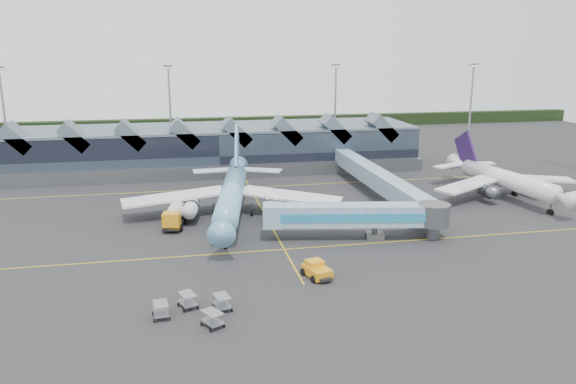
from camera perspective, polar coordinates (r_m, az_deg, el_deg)
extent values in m
plane|color=#242427|center=(84.78, -1.42, -4.00)|extent=(260.00, 260.00, 0.00)
cube|color=gold|center=(77.35, -0.38, -5.84)|extent=(120.00, 0.25, 0.01)
cube|color=gold|center=(111.39, -3.92, 0.49)|extent=(120.00, 0.25, 0.01)
cube|color=gold|center=(94.19, -2.47, -2.11)|extent=(0.25, 60.00, 0.01)
cube|color=black|center=(191.34, -7.19, 6.90)|extent=(260.00, 4.00, 4.00)
cube|color=black|center=(129.47, -7.32, 4.41)|extent=(90.00, 20.00, 9.00)
cube|color=slate|center=(128.74, -7.39, 6.47)|extent=(90.00, 20.00, 0.60)
cube|color=#585B60|center=(119.32, -6.88, 2.00)|extent=(90.00, 2.50, 2.60)
cube|color=slate|center=(125.44, -25.75, 5.00)|extent=(6.43, 6.00, 6.43)
cube|color=slate|center=(123.16, -20.78, 5.34)|extent=(6.43, 6.00, 6.43)
cube|color=slate|center=(121.84, -15.65, 5.66)|extent=(6.43, 6.00, 6.43)
cube|color=slate|center=(121.51, -10.46, 5.93)|extent=(6.43, 6.00, 6.43)
cube|color=slate|center=(122.16, -5.27, 6.15)|extent=(6.43, 6.00, 6.43)
cube|color=slate|center=(123.80, -0.17, 6.32)|extent=(6.43, 6.00, 6.43)
cube|color=slate|center=(126.37, 4.76, 6.44)|extent=(6.43, 6.00, 6.43)
cube|color=slate|center=(129.83, 9.46, 6.51)|extent=(6.43, 6.00, 6.43)
cylinder|color=gray|center=(155.61, -26.87, 7.08)|extent=(0.56, 0.56, 22.00)
cylinder|color=gray|center=(152.05, -11.88, 8.19)|extent=(0.56, 0.56, 22.00)
cube|color=#585B60|center=(151.30, -12.10, 12.33)|extent=(2.40, 0.50, 0.90)
cylinder|color=gray|center=(158.22, 4.82, 8.68)|extent=(0.56, 0.56, 22.00)
cube|color=#585B60|center=(157.50, 4.90, 12.66)|extent=(2.40, 0.50, 0.90)
cylinder|color=gray|center=(171.86, 18.08, 8.48)|extent=(0.56, 0.56, 22.00)
cube|color=#585B60|center=(171.20, 18.37, 12.14)|extent=(2.40, 0.50, 0.90)
cylinder|color=#6EBADF|center=(90.57, -5.74, -0.24)|extent=(8.54, 30.00, 3.68)
cone|color=#6EBADF|center=(73.87, -6.61, -3.68)|extent=(4.47, 5.65, 3.68)
cube|color=black|center=(73.03, -6.67, -3.26)|extent=(1.43, 0.56, 0.48)
cone|color=#6EBADF|center=(108.29, -5.12, 2.36)|extent=(4.75, 7.32, 3.68)
cube|color=white|center=(93.04, -11.47, -0.47)|extent=(17.35, 7.95, 1.21)
cube|color=white|center=(91.78, 0.19, -0.39)|extent=(17.38, 12.63, 1.21)
cylinder|color=white|center=(89.60, -9.80, -1.58)|extent=(3.09, 5.41, 2.28)
cylinder|color=white|center=(88.72, -1.76, -1.53)|extent=(3.09, 5.41, 2.28)
cube|color=#6EBADF|center=(105.88, -5.21, 4.20)|extent=(1.98, 9.36, 10.13)
cube|color=white|center=(107.40, -7.57, 2.19)|extent=(7.87, 3.57, 0.24)
cube|color=white|center=(106.88, -2.73, 2.24)|extent=(8.22, 5.79, 0.24)
cylinder|color=#585B60|center=(78.02, -6.35, -4.93)|extent=(0.27, 0.27, 2.13)
cylinder|color=#585B60|center=(92.84, -7.57, -1.79)|extent=(0.27, 0.27, 2.13)
cylinder|color=#585B60|center=(92.42, -3.71, -1.76)|extent=(0.27, 0.27, 2.13)
cylinder|color=black|center=(78.24, -6.33, -5.40)|extent=(0.65, 1.42, 1.36)
cylinder|color=white|center=(109.52, 21.39, 1.17)|extent=(6.28, 23.21, 3.28)
cone|color=white|center=(99.98, 26.31, -0.54)|extent=(3.77, 4.34, 3.28)
cube|color=black|center=(99.49, 26.55, -0.23)|extent=(1.28, 0.50, 0.48)
cone|color=white|center=(120.28, 17.12, 2.77)|extent=(3.95, 5.64, 3.28)
cube|color=white|center=(105.72, 17.81, 0.71)|extent=(14.16, 9.74, 1.10)
cube|color=white|center=(115.44, 23.96, 1.27)|extent=(14.21, 6.67, 1.10)
cylinder|color=#585B60|center=(105.39, 19.76, 0.04)|extent=(2.54, 4.17, 2.04)
cylinder|color=#585B60|center=(111.99, 23.87, 0.47)|extent=(2.54, 4.17, 2.04)
cube|color=#2B1644|center=(118.69, 17.59, 4.08)|extent=(1.46, 7.38, 8.00)
cube|color=white|center=(117.37, 15.93, 2.58)|extent=(6.67, 4.44, 0.27)
cube|color=white|center=(121.71, 18.80, 2.77)|extent=(6.48, 2.99, 0.27)
cylinder|color=#585B60|center=(102.40, 25.12, -1.59)|extent=(0.31, 0.31, 1.90)
cylinder|color=#585B60|center=(109.08, 19.82, -0.14)|extent=(0.31, 0.31, 1.90)
cylinder|color=#585B60|center=(112.61, 22.04, 0.10)|extent=(0.31, 0.31, 1.90)
cylinder|color=black|center=(102.55, 25.09, -1.91)|extent=(0.65, 1.27, 1.22)
cube|color=#77A1C7|center=(80.96, 6.66, -2.33)|extent=(21.28, 6.82, 3.05)
cube|color=teal|center=(79.41, 6.81, -2.67)|extent=(20.75, 3.84, 1.26)
cube|color=#77A1C7|center=(80.21, -1.57, -2.39)|extent=(3.29, 3.80, 3.16)
cylinder|color=#585B60|center=(81.98, 8.81, -3.50)|extent=(0.74, 0.74, 3.60)
cube|color=#585B60|center=(82.39, 8.78, -4.38)|extent=(2.86, 2.52, 0.95)
cylinder|color=black|center=(82.25, 8.05, -4.46)|extent=(0.58, 1.01, 0.95)
cylinder|color=black|center=(82.62, 9.49, -4.44)|extent=(0.58, 1.01, 0.95)
cylinder|color=#585B60|center=(83.32, 14.58, -2.22)|extent=(4.63, 4.63, 3.16)
cylinder|color=#585B60|center=(83.84, 14.50, -3.40)|extent=(1.89, 1.89, 3.60)
cube|color=black|center=(89.16, -11.32, -2.82)|extent=(4.05, 9.70, 0.52)
cube|color=orange|center=(85.49, -11.74, -2.83)|extent=(2.86, 2.69, 2.30)
cube|color=black|center=(84.56, -11.85, -2.66)|extent=(2.30, 0.54, 1.05)
cylinder|color=silver|center=(89.95, -11.24, -1.73)|extent=(3.39, 6.38, 2.41)
sphere|color=silver|center=(92.82, -10.94, -1.20)|extent=(2.30, 2.30, 2.30)
sphere|color=silver|center=(87.08, -11.55, -2.28)|extent=(2.30, 2.30, 2.30)
cylinder|color=black|center=(86.53, -12.50, -3.60)|extent=(0.54, 1.09, 1.05)
cylinder|color=black|center=(86.08, -10.79, -3.61)|extent=(0.54, 1.09, 1.05)
cylinder|color=black|center=(89.96, -12.08, -2.88)|extent=(0.54, 1.09, 1.05)
cylinder|color=black|center=(89.52, -10.43, -2.88)|extent=(0.54, 1.09, 1.05)
cylinder|color=black|center=(92.42, -11.80, -2.40)|extent=(0.54, 1.09, 1.05)
cylinder|color=black|center=(91.99, -10.19, -2.40)|extent=(0.54, 1.09, 1.05)
cube|color=orange|center=(68.28, 2.96, -8.03)|extent=(3.28, 4.34, 1.07)
cube|color=orange|center=(68.49, 2.70, -7.23)|extent=(2.31, 2.16, 0.75)
cube|color=black|center=(66.76, 3.82, -8.84)|extent=(1.67, 1.22, 0.32)
cylinder|color=black|center=(66.81, 2.57, -8.85)|extent=(0.53, 0.91, 0.86)
cylinder|color=black|center=(67.96, 4.41, -8.47)|extent=(0.53, 0.91, 0.86)
cylinder|color=black|center=(68.89, 1.52, -8.10)|extent=(0.53, 0.91, 0.86)
cylinder|color=black|center=(70.00, 3.32, -7.74)|extent=(0.53, 0.91, 0.86)
cube|color=gray|center=(61.67, -10.14, -11.01)|extent=(2.15, 2.64, 0.16)
cube|color=gray|center=(61.25, -10.18, -10.18)|extent=(2.15, 2.64, 0.08)
cylinder|color=black|center=(62.78, -9.74, -10.90)|extent=(0.25, 0.39, 0.37)
cube|color=gray|center=(60.68, -6.71, -11.32)|extent=(1.97, 2.57, 0.16)
cube|color=gray|center=(60.26, -6.74, -10.47)|extent=(1.97, 2.57, 0.08)
cylinder|color=black|center=(61.78, -6.27, -11.21)|extent=(0.21, 0.39, 0.37)
cube|color=gray|center=(60.11, -12.77, -11.86)|extent=(1.68, 2.42, 0.16)
cube|color=gray|center=(59.68, -12.82, -11.01)|extent=(1.68, 2.42, 0.08)
cylinder|color=black|center=(61.07, -12.08, -11.78)|extent=(0.16, 0.38, 0.37)
cube|color=gray|center=(57.46, -7.66, -12.90)|extent=(2.37, 2.70, 0.16)
cube|color=gray|center=(57.01, -7.70, -12.03)|extent=(2.37, 2.70, 0.08)
cylinder|color=black|center=(58.62, -7.44, -12.73)|extent=(0.29, 0.39, 0.37)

